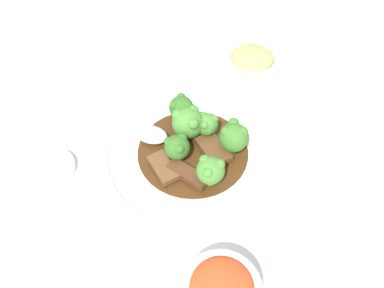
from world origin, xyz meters
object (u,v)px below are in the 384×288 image
object	(u,v)px
broccoli_floret_4	(210,170)
serving_spoon	(140,132)
broccoli_floret_1	(206,124)
broccoli_floret_3	(233,135)
broccoli_floret_2	(187,122)
sauce_dish	(50,167)
beef_strip_1	(187,174)
beef_strip_0	(211,146)
main_plate	(192,153)
side_bowl_appetizer	(251,64)
beef_strip_2	(162,168)
broccoli_floret_5	(176,147)
broccoli_floret_0	(180,107)

from	to	relation	value
broccoli_floret_4	serving_spoon	xyz separation A→B (m)	(0.10, 0.12, -0.03)
broccoli_floret_1	broccoli_floret_3	world-z (taller)	broccoli_floret_3
broccoli_floret_2	sauce_dish	distance (m)	0.24
beef_strip_1	sauce_dish	size ratio (longest dim) A/B	0.92
broccoli_floret_4	beef_strip_0	bearing A→B (deg)	-4.28
main_plate	serving_spoon	distance (m)	0.10
main_plate	broccoli_floret_4	world-z (taller)	broccoli_floret_4
beef_strip_0	serving_spoon	xyz separation A→B (m)	(0.03, 0.12, 0.00)
broccoli_floret_4	serving_spoon	bearing A→B (deg)	49.58
side_bowl_appetizer	sauce_dish	world-z (taller)	side_bowl_appetizer
beef_strip_2	broccoli_floret_5	xyz separation A→B (m)	(0.03, -0.02, 0.02)
beef_strip_2	broccoli_floret_4	xyz separation A→B (m)	(-0.02, -0.07, 0.03)
main_plate	broccoli_floret_5	xyz separation A→B (m)	(-0.02, 0.03, 0.03)
beef_strip_1	broccoli_floret_5	world-z (taller)	broccoli_floret_5
broccoli_floret_3	sauce_dish	xyz separation A→B (m)	(-0.03, 0.30, -0.05)
main_plate	broccoli_floret_0	size ratio (longest dim) A/B	5.81
broccoli_floret_2	broccoli_floret_1	bearing A→B (deg)	-88.36
main_plate	broccoli_floret_2	size ratio (longest dim) A/B	5.14
beef_strip_1	side_bowl_appetizer	bearing A→B (deg)	-25.40
beef_strip_2	beef_strip_0	bearing A→B (deg)	-60.64
broccoli_floret_2	beef_strip_1	bearing A→B (deg)	-179.90
broccoli_floret_1	broccoli_floret_4	bearing A→B (deg)	-178.15
beef_strip_1	broccoli_floret_5	bearing A→B (deg)	23.88
broccoli_floret_2	broccoli_floret_3	distance (m)	0.08
beef_strip_0	beef_strip_1	bearing A→B (deg)	144.82
beef_strip_2	main_plate	bearing A→B (deg)	-48.65
beef_strip_1	broccoli_floret_0	world-z (taller)	broccoli_floret_0
main_plate	broccoli_floret_4	size ratio (longest dim) A/B	5.65
beef_strip_2	serving_spoon	size ratio (longest dim) A/B	0.33
beef_strip_2	serving_spoon	distance (m)	0.09
broccoli_floret_1	broccoli_floret_2	xyz separation A→B (m)	(-0.00, 0.03, 0.01)
broccoli_floret_5	sauce_dish	bearing A→B (deg)	93.72
broccoli_floret_4	beef_strip_2	bearing A→B (deg)	72.66
broccoli_floret_4	sauce_dish	bearing A→B (deg)	82.19
beef_strip_2	broccoli_floret_1	xyz separation A→B (m)	(0.07, -0.07, 0.02)
beef_strip_0	broccoli_floret_0	bearing A→B (deg)	38.39
sauce_dish	broccoli_floret_0	bearing A→B (deg)	-65.58
beef_strip_0	broccoli_floret_3	distance (m)	0.04
beef_strip_1	main_plate	bearing A→B (deg)	-8.61
beef_strip_0	broccoli_floret_3	size ratio (longest dim) A/B	1.46
broccoli_floret_2	broccoli_floret_3	size ratio (longest dim) A/B	1.04
broccoli_floret_4	broccoli_floret_5	size ratio (longest dim) A/B	1.17
beef_strip_0	broccoli_floret_3	xyz separation A→B (m)	(0.00, -0.03, 0.03)
serving_spoon	broccoli_floret_2	bearing A→B (deg)	-91.40
broccoli_floret_4	serving_spoon	size ratio (longest dim) A/B	0.26
broccoli_floret_3	sauce_dish	distance (m)	0.31
side_bowl_appetizer	broccoli_floret_5	bearing A→B (deg)	147.81
broccoli_floret_3	serving_spoon	world-z (taller)	broccoli_floret_3
beef_strip_0	broccoli_floret_4	xyz separation A→B (m)	(-0.07, 0.01, 0.03)
broccoli_floret_4	broccoli_floret_3	bearing A→B (deg)	-29.76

